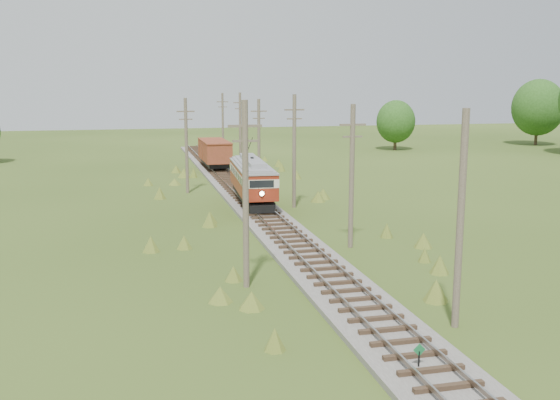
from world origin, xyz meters
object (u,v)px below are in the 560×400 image
object	(u,v)px
streetcar	(252,177)
gondola	(215,152)
gravel_pile	(265,172)
switch_marker	(419,356)

from	to	relation	value
streetcar	gondola	bearing A→B (deg)	93.80
gondola	streetcar	bearing A→B (deg)	-90.28
gondola	gravel_pile	distance (m)	7.73
switch_marker	gondola	bearing A→B (deg)	89.79
gondola	switch_marker	bearing A→B (deg)	-90.50
streetcar	gravel_pile	bearing A→B (deg)	78.23
switch_marker	gondola	world-z (taller)	gondola
switch_marker	gondola	distance (m)	53.45
streetcar	gondola	distance (m)	22.83
streetcar	gravel_pile	xyz separation A→B (m)	(4.72, 16.93, -1.95)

